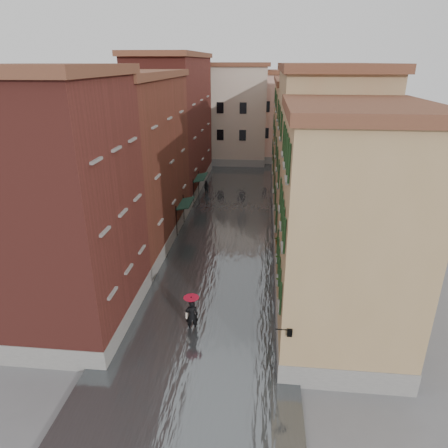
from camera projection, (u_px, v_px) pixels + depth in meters
The scene contains 16 objects.
ground at pixel (208, 306), 23.91m from camera, with size 120.00×120.00×0.00m, color slate.
floodwater at pixel (228, 223), 35.85m from camera, with size 10.00×60.00×0.20m, color #4C5154.
building_left_near at pixel (65, 212), 20.28m from camera, with size 6.00×8.00×13.00m, color maroon.
building_left_mid at pixel (133, 165), 30.50m from camera, with size 6.00×14.00×12.50m, color maroon.
building_left_far at pixel (175, 126), 44.04m from camera, with size 6.00×16.00×14.00m, color maroon.
building_right_near at pixel (344, 237), 19.23m from camera, with size 6.00×8.00×11.50m, color #9E7E52.
building_right_mid at pixel (319, 166), 29.08m from camera, with size 6.00×14.00×13.00m, color #9C865E.
building_right_far at pixel (302, 140), 43.18m from camera, with size 6.00×16.00×11.50m, color #9E7E52.
building_end_cream at pixel (224, 115), 56.74m from camera, with size 12.00×9.00×13.00m, color #B9A793.
building_end_pink at pixel (287, 118), 57.92m from camera, with size 10.00×9.00×12.00m, color #D0A592.
awning_near at pixel (185, 204), 33.55m from camera, with size 1.09×3.05×2.80m.
awning_far at pixel (200, 178), 41.04m from camera, with size 1.09×3.20×2.80m.
wall_lantern at pixel (289, 332), 16.84m from camera, with size 0.71×0.22×0.35m.
window_planters at pixel (280, 254), 22.54m from camera, with size 0.59×5.84×0.84m.
pedestrian_main at pixel (192, 311), 21.34m from camera, with size 0.86×0.86×2.06m.
pedestrian_far at pixel (207, 188), 43.66m from camera, with size 0.78×0.61×1.60m, color black.
Camera 1 is at (3.01, -20.08, 13.59)m, focal length 32.00 mm.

